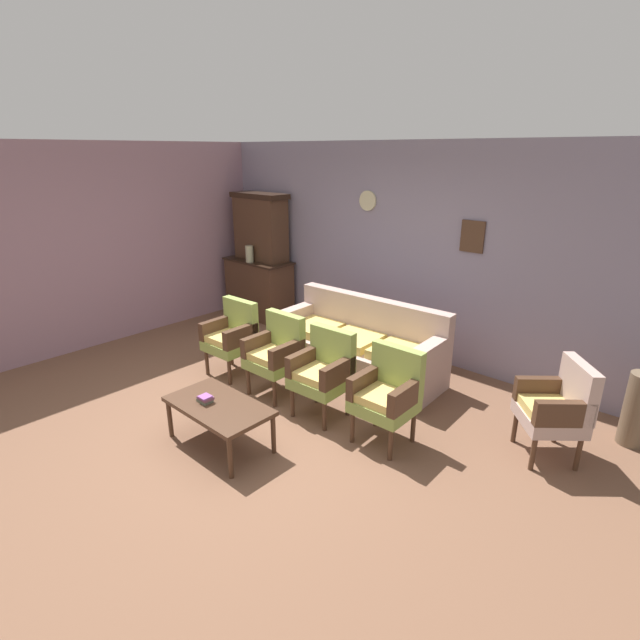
% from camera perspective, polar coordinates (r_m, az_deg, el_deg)
% --- Properties ---
extents(ground_plane, '(7.68, 7.68, 0.00)m').
position_cam_1_polar(ground_plane, '(4.97, -7.89, -12.06)').
color(ground_plane, brown).
extents(wall_back_with_decor, '(6.40, 0.09, 2.70)m').
position_cam_1_polar(wall_back_with_decor, '(6.35, 10.14, 8.03)').
color(wall_back_with_decor, gray).
rests_on(wall_back_with_decor, ground).
extents(wall_left_side, '(0.06, 5.20, 2.70)m').
position_cam_1_polar(wall_left_side, '(7.17, -25.46, 7.73)').
color(wall_left_side, gray).
rests_on(wall_left_side, ground).
extents(side_cabinet, '(1.16, 0.55, 0.93)m').
position_cam_1_polar(side_cabinet, '(7.88, -7.21, 3.78)').
color(side_cabinet, '#472D1E').
rests_on(side_cabinet, ground).
extents(cabinet_upper_hutch, '(0.99, 0.38, 1.03)m').
position_cam_1_polar(cabinet_upper_hutch, '(7.72, -7.06, 10.94)').
color(cabinet_upper_hutch, '#472D1E').
rests_on(cabinet_upper_hutch, side_cabinet).
extents(vase_on_cabinet, '(0.12, 0.12, 0.25)m').
position_cam_1_polar(vase_on_cabinet, '(7.62, -8.35, 7.76)').
color(vase_on_cabinet, tan).
rests_on(vase_on_cabinet, side_cabinet).
extents(floral_couch, '(2.11, 0.89, 0.90)m').
position_cam_1_polar(floral_couch, '(5.82, 4.57, -3.38)').
color(floral_couch, tan).
rests_on(floral_couch, ground).
extents(armchair_near_couch_end, '(0.54, 0.51, 0.90)m').
position_cam_1_polar(armchair_near_couch_end, '(5.85, -10.39, -1.71)').
color(armchair_near_couch_end, '#849947').
rests_on(armchair_near_couch_end, ground).
extents(armchair_row_middle, '(0.53, 0.50, 0.90)m').
position_cam_1_polar(armchair_row_middle, '(5.30, -5.22, -3.73)').
color(armchair_row_middle, '#849947').
rests_on(armchair_row_middle, ground).
extents(armchair_by_doorway, '(0.54, 0.51, 0.90)m').
position_cam_1_polar(armchair_by_doorway, '(4.86, 0.39, -5.91)').
color(armchair_by_doorway, '#849947').
rests_on(armchair_by_doorway, ground).
extents(armchair_near_cabinet, '(0.53, 0.50, 0.90)m').
position_cam_1_polar(armchair_near_cabinet, '(4.48, 7.99, -8.45)').
color(armchair_near_cabinet, '#849947').
rests_on(armchair_near_cabinet, ground).
extents(wingback_chair_by_fireplace, '(0.71, 0.71, 0.90)m').
position_cam_1_polar(wingback_chair_by_fireplace, '(4.69, 26.25, -9.10)').
color(wingback_chair_by_fireplace, tan).
rests_on(wingback_chair_by_fireplace, ground).
extents(coffee_table, '(1.00, 0.56, 0.42)m').
position_cam_1_polar(coffee_table, '(4.52, -11.90, -10.19)').
color(coffee_table, '#472D1E').
rests_on(coffee_table, ground).
extents(book_stack_on_table, '(0.14, 0.11, 0.07)m').
position_cam_1_polar(book_stack_on_table, '(4.54, -13.45, -9.06)').
color(book_stack_on_table, '#5B6250').
rests_on(book_stack_on_table, coffee_table).
extents(floor_vase_by_wall, '(0.23, 0.23, 0.71)m').
position_cam_1_polar(floor_vase_by_wall, '(5.31, 33.42, -8.84)').
color(floor_vase_by_wall, brown).
rests_on(floor_vase_by_wall, ground).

